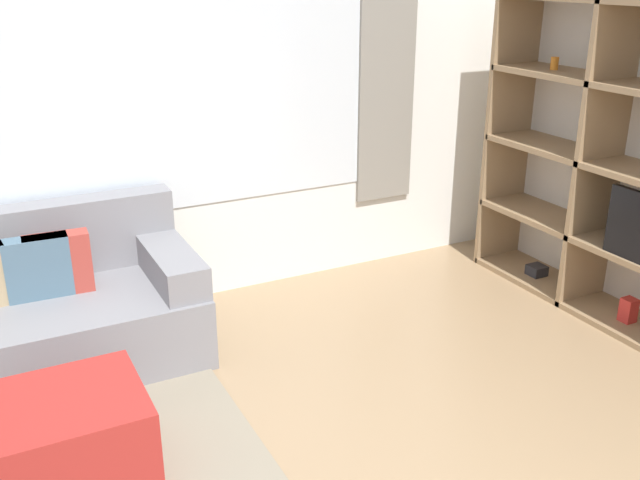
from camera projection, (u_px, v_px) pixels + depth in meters
The scene contains 3 objects.
wall_back at pixel (153, 97), 4.29m from camera, with size 6.51×0.11×2.70m.
couch_main at pixel (32, 315), 3.90m from camera, with size 1.77×0.89×0.84m.
ottoman at pixel (74, 441), 3.02m from camera, with size 0.61×0.58×0.43m.
Camera 1 is at (-1.07, -1.18, 2.10)m, focal length 40.00 mm.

